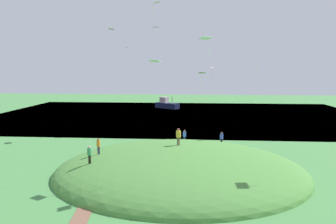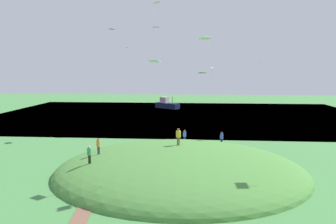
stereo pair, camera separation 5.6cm
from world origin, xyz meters
TOP-DOWN VIEW (x-y plane):
  - ground_plane at (0.00, 0.00)m, footprint 160.00×160.00m
  - lake_water at (-26.80, 0.00)m, footprint 47.46×80.00m
  - grass_hill at (10.90, 1.55)m, footprint 20.24×24.15m
  - boat_on_lake at (-38.06, -3.61)m, footprint 5.30×6.46m
  - person_walking_path at (9.33, 1.32)m, footprint 0.67×0.67m
  - person_watching_kites at (11.34, -6.28)m, footprint 0.51×0.51m
  - person_with_child at (-0.13, 6.55)m, footprint 0.47×0.47m
  - person_on_hilltop at (13.84, -6.34)m, footprint 0.43×0.43m
  - person_near_shore at (-1.30, 1.71)m, footprint 0.59×0.59m
  - kite_0 at (-10.32, -3.17)m, footprint 0.96×1.21m
  - kite_1 at (-2.35, 3.97)m, footprint 0.89×1.14m
  - kite_2 at (13.98, 3.68)m, footprint 1.10×1.16m
  - kite_3 at (-12.26, 5.96)m, footprint 0.86×0.72m
  - kite_4 at (-6.01, -9.17)m, footprint 1.26×1.18m
  - kite_5 at (9.46, -0.85)m, footprint 0.97×0.85m
  - kite_6 at (1.80, 10.68)m, footprint 0.84×0.71m
  - kite_7 at (13.12, -0.59)m, footprint 1.02×1.18m
  - kite_9 at (-11.17, -7.97)m, footprint 0.69×0.55m

SIDE VIEW (x-z plane):
  - lake_water at x=-26.80m, z-range -0.40..0.00m
  - ground_plane at x=0.00m, z-range 0.00..0.00m
  - grass_hill at x=10.90m, z-range -2.32..2.32m
  - boat_on_lake at x=-38.06m, z-range -0.57..2.43m
  - person_near_shore at x=-1.30m, z-range 0.22..1.95m
  - person_with_child at x=-0.13m, z-range 0.23..2.00m
  - person_on_hilltop at x=13.84m, z-range 1.82..3.42m
  - person_watching_kites at x=11.34m, z-range 1.97..3.54m
  - person_walking_path at x=9.33m, z-range 2.49..4.22m
  - kite_1 at x=-2.35m, z-range 8.16..10.40m
  - kite_3 at x=-12.26m, z-range 8.96..10.88m
  - kite_7 at x=13.12m, z-range 9.79..11.27m
  - kite_6 at x=1.80m, z-range 9.63..11.53m
  - kite_2 at x=13.98m, z-range 11.56..13.10m
  - kite_9 at x=-11.17m, z-range 12.33..14.04m
  - kite_4 at x=-6.01m, z-range 14.75..16.45m
  - kite_5 at x=9.46m, z-range 15.19..16.92m
  - kite_0 at x=-10.32m, z-range 15.67..17.13m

